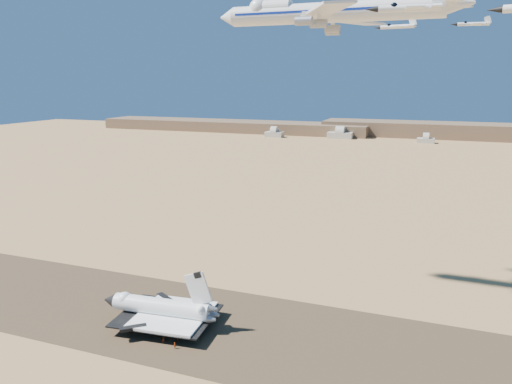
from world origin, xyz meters
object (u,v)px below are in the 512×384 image
(shuttle, at_px, (161,309))
(chase_jet_e, at_px, (472,24))
(carrier_747, at_px, (325,13))
(chase_jet_d, at_px, (397,27))
(crew_a, at_px, (175,345))
(crew_b, at_px, (164,340))
(crew_c, at_px, (178,338))
(chase_jet_a, at_px, (408,8))

(shuttle, distance_m, chase_jet_e, 161.47)
(carrier_747, relative_size, chase_jet_d, 4.71)
(crew_a, bearing_deg, crew_b, 88.87)
(crew_c, xyz_separation_m, chase_jet_a, (55.34, 6.53, 84.85))
(crew_c, bearing_deg, crew_b, 96.08)
(crew_a, distance_m, crew_c, 4.02)
(crew_c, distance_m, chase_jet_e, 164.03)
(crew_a, bearing_deg, chase_jet_e, -12.27)
(crew_c, bearing_deg, carrier_747, -59.11)
(shuttle, xyz_separation_m, chase_jet_e, (80.85, 108.93, 87.57))
(crew_c, distance_m, chase_jet_d, 141.88)
(crew_c, bearing_deg, chase_jet_e, -61.93)
(crew_c, height_order, chase_jet_a, chase_jet_a)
(shuttle, xyz_separation_m, chase_jet_d, (53.10, 93.59, 86.12))
(carrier_747, distance_m, crew_a, 107.75)
(crew_b, bearing_deg, crew_a, -109.44)
(shuttle, xyz_separation_m, crew_a, (10.75, -10.77, -3.88))
(shuttle, bearing_deg, crew_b, -60.84)
(shuttle, distance_m, chase_jet_a, 103.64)
(crew_a, height_order, crew_b, crew_a)
(crew_b, height_order, crew_c, crew_b)
(crew_b, bearing_deg, chase_jet_d, -24.67)
(carrier_747, bearing_deg, chase_jet_d, 73.06)
(chase_jet_e, bearing_deg, carrier_747, -130.53)
(chase_jet_a, xyz_separation_m, chase_jet_e, (16.04, 109.35, 6.69))
(carrier_747, distance_m, chase_jet_e, 79.82)
(chase_jet_d, bearing_deg, crew_b, -106.63)
(crew_b, height_order, chase_jet_e, chase_jet_e)
(shuttle, height_order, crew_c, shuttle)
(shuttle, height_order, carrier_747, carrier_747)
(crew_a, xyz_separation_m, crew_c, (-1.28, 3.81, -0.09))
(crew_a, height_order, crew_c, crew_a)
(crew_c, height_order, chase_jet_e, chase_jet_e)
(crew_a, distance_m, chase_jet_d, 144.17)
(crew_a, xyz_separation_m, chase_jet_a, (54.06, 10.34, 84.77))
(shuttle, relative_size, crew_a, 20.70)
(crew_a, distance_m, chase_jet_e, 166.15)
(chase_jet_a, xyz_separation_m, chase_jet_d, (-11.71, 94.02, 5.24))
(shuttle, relative_size, chase_jet_e, 2.40)
(chase_jet_d, height_order, chase_jet_e, chase_jet_e)
(crew_a, xyz_separation_m, crew_b, (-4.38, 1.53, -0.03))
(crew_b, bearing_deg, shuttle, 34.35)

